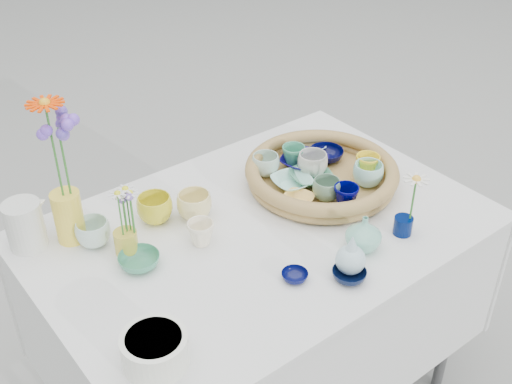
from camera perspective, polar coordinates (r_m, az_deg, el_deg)
wicker_tray at (r=1.99m, az=5.83°, el=1.56°), size 0.47×0.47×0.08m
tray_ceramic_0 at (r=2.05m, az=4.31°, el=2.68°), size 0.18×0.18×0.03m
tray_ceramic_1 at (r=2.10m, az=6.25°, el=3.31°), size 0.12×0.12×0.04m
tray_ceramic_2 at (r=2.02m, az=9.87°, el=2.31°), size 0.10×0.10×0.07m
tray_ceramic_3 at (r=1.98m, az=4.91°, el=1.33°), size 0.16×0.16×0.03m
tray_ceramic_4 at (r=1.90m, az=6.28°, el=0.23°), size 0.10×0.10×0.07m
tray_ceramic_5 at (r=1.96m, az=3.21°, el=0.89°), size 0.14×0.14×0.03m
tray_ceramic_6 at (r=2.00m, az=0.85°, el=2.42°), size 0.11×0.11×0.07m
tray_ceramic_7 at (r=2.01m, az=5.04°, el=2.48°), size 0.11×0.11×0.07m
tray_ceramic_8 at (r=2.16m, az=5.01°, el=4.06°), size 0.12×0.12×0.02m
tray_ceramic_9 at (r=1.87m, az=7.99°, el=-0.40°), size 0.09×0.09×0.07m
tray_ceramic_10 at (r=1.89m, az=3.78°, el=-0.66°), size 0.12×0.12×0.02m
tray_ceramic_11 at (r=1.98m, az=9.93°, el=1.56°), size 0.12×0.12×0.07m
tray_ceramic_12 at (r=2.05m, az=3.35°, el=3.21°), size 0.08×0.08×0.07m
loose_ceramic_0 at (r=1.85m, az=-8.98°, el=-1.50°), size 0.12×0.12×0.08m
loose_ceramic_1 at (r=1.85m, az=-5.50°, el=-1.23°), size 0.11×0.11×0.08m
loose_ceramic_2 at (r=1.71m, az=-10.34°, el=-6.05°), size 0.14×0.14×0.03m
loose_ceramic_3 at (r=1.75m, az=-4.93°, el=-3.67°), size 0.08×0.08×0.07m
loose_ceramic_4 at (r=1.65m, az=3.46°, el=-7.47°), size 0.09×0.09×0.02m
loose_ceramic_5 at (r=1.79m, az=-14.28°, el=-3.55°), size 0.12×0.12×0.07m
loose_ceramic_6 at (r=1.66m, az=8.28°, el=-7.30°), size 0.11×0.11×0.03m
fluted_bowl at (r=1.45m, az=-8.98°, el=-13.69°), size 0.16×0.16×0.08m
bud_vase_paleblue at (r=1.65m, az=8.46°, el=-5.43°), size 0.10×0.10×0.12m
bud_vase_seafoam at (r=1.74m, az=9.56°, el=-3.63°), size 0.12×0.12×0.10m
bud_vase_cobalt at (r=1.83m, az=12.93°, el=-2.92°), size 0.06×0.06×0.05m
single_daisy at (r=1.78m, az=13.79°, el=-0.62°), size 0.08×0.08×0.15m
tall_vase_yellow at (r=1.81m, az=-16.32°, el=-2.11°), size 0.08×0.08×0.15m
gerbera at (r=1.69m, az=-17.48°, el=3.47°), size 0.13×0.13×0.29m
hydrangea at (r=1.71m, az=-16.65°, el=2.58°), size 0.09×0.09×0.27m
white_pitcher at (r=1.82m, az=-19.85°, el=-2.79°), size 0.17×0.15×0.14m
daisy_cup at (r=1.75m, az=-11.47°, el=-4.40°), size 0.08×0.08×0.07m
daisy_posy at (r=1.68m, az=-11.72°, el=-1.58°), size 0.08×0.08×0.15m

